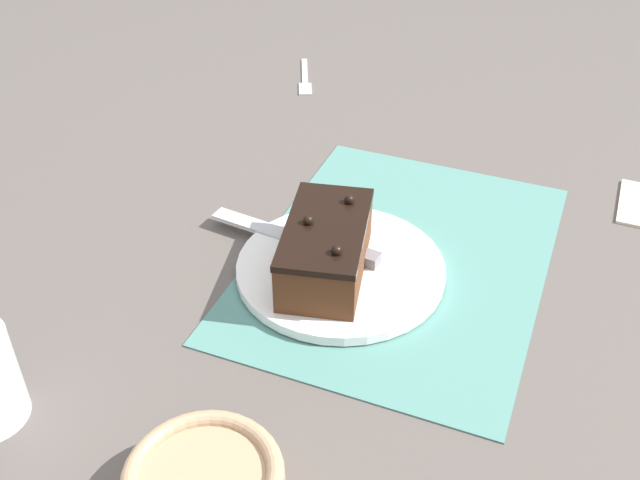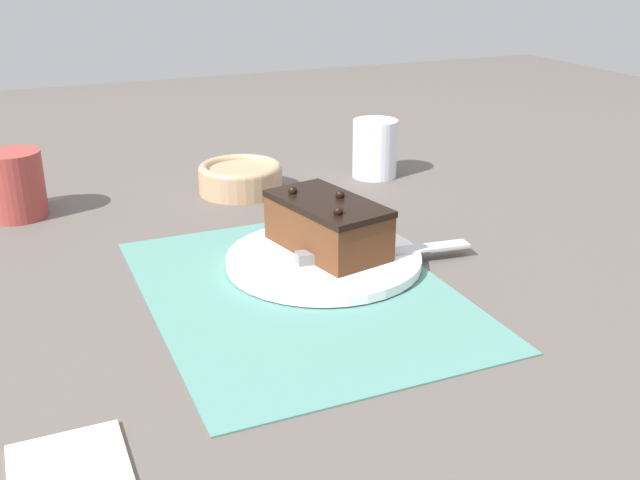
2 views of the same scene
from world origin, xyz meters
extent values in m
plane|color=#544C47|center=(0.00, 0.00, 0.00)|extent=(3.00, 3.00, 0.00)
cube|color=slate|center=(0.00, 0.00, 0.00)|extent=(0.46, 0.34, 0.00)
cylinder|color=white|center=(0.06, -0.06, 0.01)|extent=(0.25, 0.25, 0.01)
cube|color=#512D19|center=(0.07, -0.07, 0.04)|extent=(0.18, 0.12, 0.06)
cube|color=black|center=(0.07, -0.07, 0.08)|extent=(0.18, 0.12, 0.01)
sphere|color=black|center=(0.02, -0.06, 0.09)|extent=(0.01, 0.01, 0.01)
sphere|color=black|center=(0.08, -0.09, 0.09)|extent=(0.01, 0.01, 0.01)
sphere|color=black|center=(0.12, -0.04, 0.09)|extent=(0.01, 0.01, 0.01)
cube|color=slate|center=(0.04, -0.05, 0.02)|extent=(0.03, 0.08, 0.01)
cube|color=#B7BABF|center=(0.03, -0.17, 0.02)|extent=(0.04, 0.16, 0.00)
cylinder|color=white|center=(0.38, -0.30, 0.05)|extent=(0.08, 0.08, 0.10)
cylinder|color=tan|center=(0.39, -0.05, 0.02)|extent=(0.14, 0.14, 0.04)
torus|color=tan|center=(0.39, -0.05, 0.04)|extent=(0.14, 0.14, 0.02)
cylinder|color=#993833|center=(0.40, 0.29, 0.05)|extent=(0.08, 0.08, 0.10)
torus|color=#993833|center=(0.45, 0.29, 0.05)|extent=(0.01, 0.07, 0.07)
cube|color=beige|center=(-0.23, 0.28, 0.00)|extent=(0.11, 0.09, 0.01)
camera|label=1|loc=(0.70, 0.18, 0.56)|focal=42.00mm
camera|label=2|loc=(-0.74, 0.29, 0.38)|focal=42.00mm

